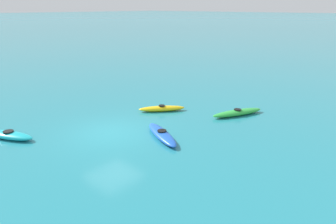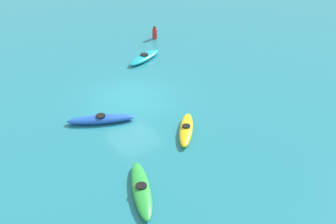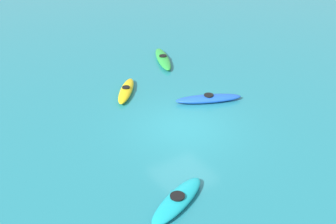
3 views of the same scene
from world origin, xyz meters
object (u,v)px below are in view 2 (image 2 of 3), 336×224
at_px(kayak_yellow, 186,129).
at_px(kayak_cyan, 144,57).
at_px(kayak_blue, 101,119).
at_px(kayak_green, 141,190).
at_px(person_near_shore, 155,33).

height_order(kayak_yellow, kayak_cyan, same).
distance_m(kayak_yellow, kayak_cyan, 8.31).
distance_m(kayak_cyan, kayak_blue, 7.32).
bearing_deg(kayak_blue, kayak_cyan, -46.74).
height_order(kayak_cyan, kayak_blue, same).
height_order(kayak_green, person_near_shore, person_near_shore).
bearing_deg(kayak_green, kayak_cyan, -31.39).
distance_m(kayak_green, kayak_blue, 5.39).
bearing_deg(kayak_blue, kayak_yellow, -136.26).
height_order(kayak_blue, person_near_shore, person_near_shore).
distance_m(kayak_blue, person_near_shore, 10.90).
height_order(kayak_yellow, kayak_green, same).
bearing_deg(kayak_blue, person_near_shore, -45.20).
bearing_deg(kayak_cyan, kayak_yellow, 162.08).
bearing_deg(kayak_cyan, kayak_green, 148.61).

